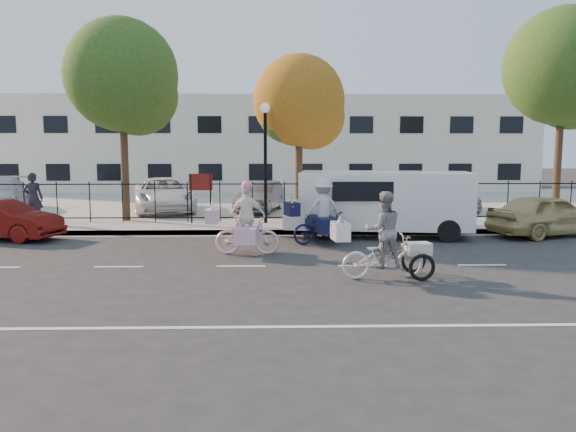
{
  "coord_description": "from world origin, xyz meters",
  "views": [
    {
      "loc": [
        0.83,
        -13.58,
        2.95
      ],
      "look_at": [
        1.19,
        1.2,
        1.1
      ],
      "focal_mm": 35.0,
      "sensor_mm": 36.0,
      "label": 1
    }
  ],
  "objects_px": {
    "lamppost": "(265,141)",
    "pedestrian": "(33,198)",
    "lot_car_c": "(260,197)",
    "zebra_trike": "(383,245)",
    "lot_car_d": "(451,195)",
    "unicorn_bike": "(246,227)",
    "gold_sedan": "(547,215)",
    "red_sedan": "(2,220)",
    "lot_car_b": "(164,195)",
    "white_van": "(381,201)",
    "bull_bike": "(322,218)"
  },
  "relations": [
    {
      "from": "zebra_trike",
      "to": "unicorn_bike",
      "type": "xyz_separation_m",
      "value": [
        -3.21,
        2.87,
        -0.01
      ]
    },
    {
      "from": "red_sedan",
      "to": "gold_sedan",
      "type": "bearing_deg",
      "value": -74.98
    },
    {
      "from": "pedestrian",
      "to": "lot_car_b",
      "type": "distance_m",
      "value": 5.48
    },
    {
      "from": "unicorn_bike",
      "to": "gold_sedan",
      "type": "height_order",
      "value": "unicorn_bike"
    },
    {
      "from": "gold_sedan",
      "to": "unicorn_bike",
      "type": "bearing_deg",
      "value": 86.93
    },
    {
      "from": "white_van",
      "to": "red_sedan",
      "type": "bearing_deg",
      "value": -170.77
    },
    {
      "from": "unicorn_bike",
      "to": "pedestrian",
      "type": "height_order",
      "value": "unicorn_bike"
    },
    {
      "from": "bull_bike",
      "to": "lot_car_d",
      "type": "distance_m",
      "value": 9.78
    },
    {
      "from": "zebra_trike",
      "to": "white_van",
      "type": "bearing_deg",
      "value": -17.07
    },
    {
      "from": "gold_sedan",
      "to": "lot_car_b",
      "type": "distance_m",
      "value": 15.02
    },
    {
      "from": "lot_car_d",
      "to": "gold_sedan",
      "type": "bearing_deg",
      "value": -80.17
    },
    {
      "from": "red_sedan",
      "to": "gold_sedan",
      "type": "xyz_separation_m",
      "value": [
        17.6,
        0.32,
        0.07
      ]
    },
    {
      "from": "lamppost",
      "to": "bull_bike",
      "type": "bearing_deg",
      "value": -64.08
    },
    {
      "from": "lamppost",
      "to": "zebra_trike",
      "type": "relative_size",
      "value": 1.89
    },
    {
      "from": "zebra_trike",
      "to": "lamppost",
      "type": "bearing_deg",
      "value": 11.75
    },
    {
      "from": "lamppost",
      "to": "pedestrian",
      "type": "bearing_deg",
      "value": -179.73
    },
    {
      "from": "red_sedan",
      "to": "lot_car_d",
      "type": "height_order",
      "value": "lot_car_d"
    },
    {
      "from": "bull_bike",
      "to": "red_sedan",
      "type": "distance_m",
      "value": 10.1
    },
    {
      "from": "red_sedan",
      "to": "lot_car_d",
      "type": "distance_m",
      "value": 17.59
    },
    {
      "from": "lot_car_c",
      "to": "lot_car_b",
      "type": "bearing_deg",
      "value": -170.32
    },
    {
      "from": "bull_bike",
      "to": "gold_sedan",
      "type": "relative_size",
      "value": 0.54
    },
    {
      "from": "lamppost",
      "to": "unicorn_bike",
      "type": "relative_size",
      "value": 2.14
    },
    {
      "from": "gold_sedan",
      "to": "pedestrian",
      "type": "bearing_deg",
      "value": 62.79
    },
    {
      "from": "lot_car_b",
      "to": "lot_car_c",
      "type": "relative_size",
      "value": 1.34
    },
    {
      "from": "unicorn_bike",
      "to": "lamppost",
      "type": "bearing_deg",
      "value": -1.42
    },
    {
      "from": "lamppost",
      "to": "lot_car_c",
      "type": "xyz_separation_m",
      "value": [
        -0.29,
        3.54,
        -2.32
      ]
    },
    {
      "from": "zebra_trike",
      "to": "white_van",
      "type": "xyz_separation_m",
      "value": [
        1.04,
        5.82,
        0.41
      ]
    },
    {
      "from": "lamppost",
      "to": "lot_car_b",
      "type": "bearing_deg",
      "value": 139.65
    },
    {
      "from": "bull_bike",
      "to": "lot_car_c",
      "type": "bearing_deg",
      "value": -1.82
    },
    {
      "from": "red_sedan",
      "to": "lot_car_d",
      "type": "xyz_separation_m",
      "value": [
        16.34,
        6.49,
        0.19
      ]
    },
    {
      "from": "unicorn_bike",
      "to": "red_sedan",
      "type": "relative_size",
      "value": 0.53
    },
    {
      "from": "red_sedan",
      "to": "lot_car_c",
      "type": "xyz_separation_m",
      "value": [
        8.01,
        6.16,
        0.17
      ]
    },
    {
      "from": "red_sedan",
      "to": "zebra_trike",
      "type": "bearing_deg",
      "value": -102.5
    },
    {
      "from": "zebra_trike",
      "to": "red_sedan",
      "type": "height_order",
      "value": "zebra_trike"
    },
    {
      "from": "zebra_trike",
      "to": "lot_car_c",
      "type": "xyz_separation_m",
      "value": [
        -3.04,
        11.67,
        0.04
      ]
    },
    {
      "from": "red_sedan",
      "to": "lot_car_c",
      "type": "relative_size",
      "value": 0.97
    },
    {
      "from": "zebra_trike",
      "to": "pedestrian",
      "type": "distance_m",
      "value": 13.76
    },
    {
      "from": "gold_sedan",
      "to": "pedestrian",
      "type": "distance_m",
      "value": 17.83
    },
    {
      "from": "gold_sedan",
      "to": "pedestrian",
      "type": "height_order",
      "value": "pedestrian"
    },
    {
      "from": "bull_bike",
      "to": "lot_car_c",
      "type": "xyz_separation_m",
      "value": [
        -2.04,
        7.15,
        0.0
      ]
    },
    {
      "from": "white_van",
      "to": "lot_car_c",
      "type": "bearing_deg",
      "value": 132.62
    },
    {
      "from": "red_sedan",
      "to": "lot_car_b",
      "type": "relative_size",
      "value": 0.73
    },
    {
      "from": "zebra_trike",
      "to": "lot_car_d",
      "type": "bearing_deg",
      "value": -30.79
    },
    {
      "from": "gold_sedan",
      "to": "lot_car_c",
      "type": "relative_size",
      "value": 1.05
    },
    {
      "from": "unicorn_bike",
      "to": "white_van",
      "type": "relative_size",
      "value": 0.33
    },
    {
      "from": "pedestrian",
      "to": "lot_car_c",
      "type": "relative_size",
      "value": 0.48
    },
    {
      "from": "lot_car_c",
      "to": "zebra_trike",
      "type": "bearing_deg",
      "value": -62.64
    },
    {
      "from": "lamppost",
      "to": "zebra_trike",
      "type": "distance_m",
      "value": 8.9
    },
    {
      "from": "lot_car_d",
      "to": "white_van",
      "type": "bearing_deg",
      "value": -126.25
    },
    {
      "from": "red_sedan",
      "to": "lot_car_c",
      "type": "bearing_deg",
      "value": -38.43
    }
  ]
}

